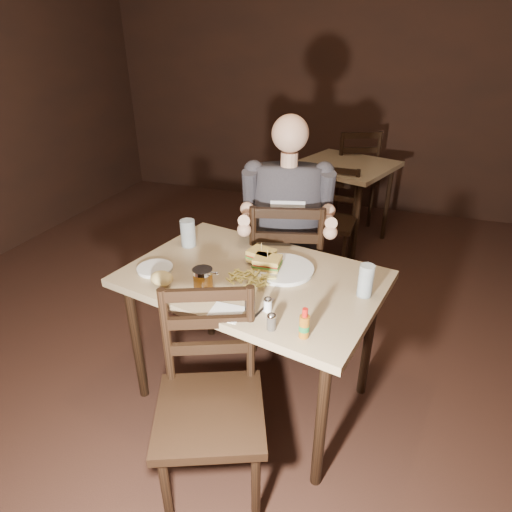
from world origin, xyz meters
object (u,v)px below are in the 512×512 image
(glass_left, at_px, (188,233))
(bg_table, at_px, (344,173))
(syrup_dispenser, at_px, (203,281))
(side_plate, at_px, (155,269))
(chair_near, at_px, (210,413))
(dinner_plate, at_px, (283,270))
(main_table, at_px, (253,289))
(diner, at_px, (288,200))
(hot_sauce, at_px, (304,323))
(bg_chair_far, at_px, (351,176))
(glass_right, at_px, (366,281))
(chair_far, at_px, (285,270))
(bg_chair_near, at_px, (331,222))

(glass_left, bearing_deg, bg_table, 74.22)
(syrup_dispenser, bearing_deg, side_plate, 173.61)
(chair_near, height_order, dinner_plate, chair_near)
(main_table, xyz_separation_m, diner, (0.03, 0.52, 0.29))
(main_table, bearing_deg, hot_sauce, -47.98)
(main_table, relative_size, chair_near, 1.44)
(bg_table, distance_m, chair_near, 2.78)
(chair_near, distance_m, hot_sauce, 0.53)
(dinner_plate, bearing_deg, glass_left, 169.07)
(bg_table, bearing_deg, syrup_dispenser, -96.64)
(bg_chair_far, relative_size, glass_right, 6.52)
(side_plate, bearing_deg, glass_left, 84.28)
(bg_table, height_order, syrup_dispenser, syrup_dispenser)
(bg_table, height_order, dinner_plate, dinner_plate)
(dinner_plate, height_order, glass_right, glass_right)
(hot_sauce, height_order, side_plate, hot_sauce)
(chair_far, distance_m, side_plate, 0.88)
(chair_far, bearing_deg, bg_chair_near, -110.52)
(glass_left, bearing_deg, glass_right, -11.54)
(dinner_plate, height_order, syrup_dispenser, syrup_dispenser)
(syrup_dispenser, bearing_deg, chair_far, 88.93)
(main_table, relative_size, chair_far, 1.35)
(bg_table, distance_m, glass_right, 2.22)
(bg_table, xyz_separation_m, side_plate, (-0.59, -2.29, 0.10))
(glass_left, bearing_deg, main_table, -23.54)
(bg_chair_near, height_order, hot_sauce, hot_sauce)
(dinner_plate, xyz_separation_m, glass_left, (-0.57, 0.11, 0.07))
(chair_far, distance_m, hot_sauce, 1.06)
(glass_left, relative_size, side_plate, 0.88)
(glass_left, height_order, syrup_dispenser, glass_left)
(bg_chair_far, bearing_deg, diner, 63.40)
(chair_near, relative_size, side_plate, 5.44)
(hot_sauce, xyz_separation_m, side_plate, (-0.82, 0.27, -0.06))
(diner, relative_size, syrup_dispenser, 7.95)
(bg_chair_near, relative_size, glass_right, 5.50)
(bg_chair_far, height_order, dinner_plate, bg_chair_far)
(bg_chair_near, bearing_deg, glass_right, -73.52)
(chair_near, relative_size, glass_right, 6.14)
(glass_right, bearing_deg, dinner_plate, 167.60)
(chair_far, height_order, bg_chair_near, chair_far)
(main_table, bearing_deg, bg_chair_far, 87.53)
(chair_far, distance_m, syrup_dispenser, 0.87)
(glass_left, bearing_deg, hot_sauce, -36.17)
(glass_left, bearing_deg, syrup_dispenser, -55.26)
(bg_chair_far, distance_m, bg_chair_near, 1.10)
(bg_chair_far, height_order, hot_sauce, bg_chair_far)
(chair_near, height_order, bg_chair_near, chair_near)
(bg_table, height_order, glass_left, glass_left)
(bg_chair_far, bearing_deg, glass_left, 53.31)
(diner, xyz_separation_m, glass_left, (-0.47, -0.33, -0.13))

